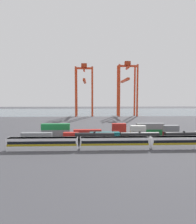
{
  "coord_description": "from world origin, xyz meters",
  "views": [
    {
      "loc": [
        -11.34,
        -82.74,
        16.79
      ],
      "look_at": [
        -7.0,
        27.83,
        8.13
      ],
      "focal_mm": 31.15,
      "sensor_mm": 36.0,
      "label": 1
    }
  ],
  "objects_px": {
    "shipping_container_8": "(56,133)",
    "gantry_crane_west": "(84,85)",
    "shipping_container_13": "(150,132)",
    "shipping_container_5": "(171,135)",
    "shipping_container_3": "(138,135)",
    "passenger_train": "(114,142)",
    "freight_tank_row": "(140,137)",
    "gantry_crane_central": "(127,84)"
  },
  "relations": [
    {
      "from": "gantry_crane_west",
      "to": "passenger_train",
      "type": "bearing_deg",
      "value": -83.38
    },
    {
      "from": "shipping_container_8",
      "to": "shipping_container_5",
      "type": "bearing_deg",
      "value": -7.79
    },
    {
      "from": "shipping_container_13",
      "to": "gantry_crane_central",
      "type": "relative_size",
      "value": 0.25
    },
    {
      "from": "shipping_container_3",
      "to": "gantry_crane_central",
      "type": "xyz_separation_m",
      "value": [
        13.17,
        96.24,
        27.04
      ]
    },
    {
      "from": "shipping_container_3",
      "to": "gantry_crane_west",
      "type": "relative_size",
      "value": 0.13
    },
    {
      "from": "gantry_crane_central",
      "to": "gantry_crane_west",
      "type": "bearing_deg",
      "value": 179.9
    },
    {
      "from": "passenger_train",
      "to": "gantry_crane_central",
      "type": "relative_size",
      "value": 1.42
    },
    {
      "from": "shipping_container_3",
      "to": "shipping_container_13",
      "type": "relative_size",
      "value": 0.5
    },
    {
      "from": "shipping_container_3",
      "to": "shipping_container_5",
      "type": "bearing_deg",
      "value": 0.0
    },
    {
      "from": "shipping_container_8",
      "to": "shipping_container_13",
      "type": "relative_size",
      "value": 1.0
    },
    {
      "from": "shipping_container_13",
      "to": "gantry_crane_central",
      "type": "xyz_separation_m",
      "value": [
        6.23,
        89.7,
        27.04
      ]
    },
    {
      "from": "shipping_container_5",
      "to": "shipping_container_13",
      "type": "relative_size",
      "value": 0.5
    },
    {
      "from": "gantry_crane_west",
      "to": "freight_tank_row",
      "type": "bearing_deg",
      "value": -77.45
    },
    {
      "from": "shipping_container_5",
      "to": "gantry_crane_central",
      "type": "distance_m",
      "value": 99.97
    },
    {
      "from": "shipping_container_3",
      "to": "gantry_crane_central",
      "type": "relative_size",
      "value": 0.13
    },
    {
      "from": "shipping_container_5",
      "to": "shipping_container_13",
      "type": "bearing_deg",
      "value": 135.23
    },
    {
      "from": "shipping_container_8",
      "to": "freight_tank_row",
      "type": "bearing_deg",
      "value": -23.89
    },
    {
      "from": "shipping_container_8",
      "to": "shipping_container_13",
      "type": "bearing_deg",
      "value": 0.0
    },
    {
      "from": "shipping_container_3",
      "to": "shipping_container_5",
      "type": "distance_m",
      "value": 13.54
    },
    {
      "from": "shipping_container_5",
      "to": "gantry_crane_west",
      "type": "bearing_deg",
      "value": 111.6
    },
    {
      "from": "shipping_container_3",
      "to": "shipping_container_13",
      "type": "height_order",
      "value": "same"
    },
    {
      "from": "shipping_container_3",
      "to": "shipping_container_8",
      "type": "bearing_deg",
      "value": 169.2
    },
    {
      "from": "shipping_container_8",
      "to": "gantry_crane_west",
      "type": "height_order",
      "value": "gantry_crane_west"
    },
    {
      "from": "gantry_crane_central",
      "to": "shipping_container_5",
      "type": "bearing_deg",
      "value": -89.78
    },
    {
      "from": "freight_tank_row",
      "to": "gantry_crane_west",
      "type": "height_order",
      "value": "gantry_crane_west"
    },
    {
      "from": "freight_tank_row",
      "to": "gantry_crane_west",
      "type": "distance_m",
      "value": 109.83
    },
    {
      "from": "passenger_train",
      "to": "shipping_container_3",
      "type": "bearing_deg",
      "value": 54.07
    },
    {
      "from": "passenger_train",
      "to": "freight_tank_row",
      "type": "height_order",
      "value": "freight_tank_row"
    },
    {
      "from": "passenger_train",
      "to": "shipping_container_8",
      "type": "bearing_deg",
      "value": 135.3
    },
    {
      "from": "shipping_container_5",
      "to": "shipping_container_8",
      "type": "xyz_separation_m",
      "value": [
        -47.82,
        6.54,
        0.0
      ]
    },
    {
      "from": "freight_tank_row",
      "to": "gantry_crane_central",
      "type": "relative_size",
      "value": 0.99
    },
    {
      "from": "shipping_container_3",
      "to": "gantry_crane_west",
      "type": "xyz_separation_m",
      "value": [
        -24.59,
        96.3,
        25.94
      ]
    },
    {
      "from": "freight_tank_row",
      "to": "shipping_container_5",
      "type": "distance_m",
      "value": 16.95
    },
    {
      "from": "shipping_container_13",
      "to": "shipping_container_8",
      "type": "bearing_deg",
      "value": 180.0
    },
    {
      "from": "shipping_container_8",
      "to": "gantry_crane_west",
      "type": "distance_m",
      "value": 93.94
    },
    {
      "from": "freight_tank_row",
      "to": "shipping_container_8",
      "type": "xyz_separation_m",
      "value": [
        -32.92,
        14.58,
        -0.73
      ]
    },
    {
      "from": "passenger_train",
      "to": "gantry_crane_west",
      "type": "relative_size",
      "value": 1.49
    },
    {
      "from": "shipping_container_5",
      "to": "gantry_crane_west",
      "type": "relative_size",
      "value": 0.13
    },
    {
      "from": "shipping_container_8",
      "to": "shipping_container_13",
      "type": "xyz_separation_m",
      "value": [
        41.23,
        0.0,
        0.0
      ]
    },
    {
      "from": "passenger_train",
      "to": "shipping_container_3",
      "type": "distance_m",
      "value": 19.71
    },
    {
      "from": "shipping_container_3",
      "to": "shipping_container_5",
      "type": "height_order",
      "value": "same"
    },
    {
      "from": "passenger_train",
      "to": "gantry_crane_west",
      "type": "height_order",
      "value": "gantry_crane_west"
    }
  ]
}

